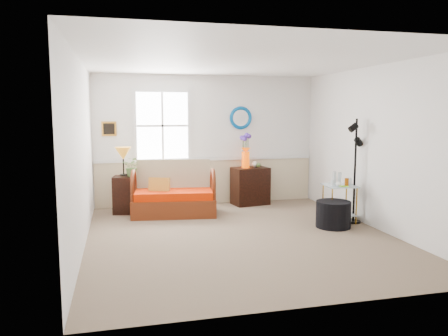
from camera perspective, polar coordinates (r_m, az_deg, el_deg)
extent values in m
cube|color=#806D59|center=(6.69, 2.12, -8.88)|extent=(4.50, 5.00, 0.01)
cube|color=white|center=(6.47, 2.24, 13.84)|extent=(4.50, 5.00, 0.01)
cube|color=silver|center=(8.87, -2.22, 3.64)|extent=(4.50, 0.01, 2.60)
cube|color=silver|center=(4.11, 11.69, -0.69)|extent=(4.50, 0.01, 2.60)
cube|color=silver|center=(6.23, -18.18, 1.75)|extent=(0.01, 5.00, 2.60)
cube|color=silver|center=(7.38, 19.25, 2.52)|extent=(0.01, 5.00, 2.60)
cube|color=#C7B490|center=(8.95, -2.17, -1.80)|extent=(4.46, 0.02, 0.90)
cube|color=silver|center=(8.88, -2.17, 1.18)|extent=(4.46, 0.04, 0.06)
cube|color=gold|center=(8.67, -14.79, 4.98)|extent=(0.28, 0.03, 0.28)
torus|color=#006AB1|center=(9.00, 2.19, 6.56)|extent=(0.47, 0.07, 0.47)
imported|color=#52763C|center=(8.21, -11.89, -0.10)|extent=(0.44, 0.46, 0.28)
cylinder|color=black|center=(7.35, 14.08, -5.88)|extent=(0.70, 0.70, 0.43)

